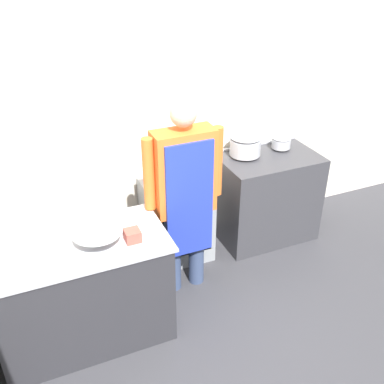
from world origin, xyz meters
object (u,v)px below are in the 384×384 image
stove (266,197)px  stock_pot (245,144)px  sauce_pot (281,142)px  mixing_bowl (98,238)px  plastic_tub (132,236)px  person_cook (184,189)px  fridge_unit (177,220)px

stove → stock_pot: stock_pot is taller
sauce_pot → mixing_bowl: bearing=-158.1°
stove → plastic_tub: bearing=-154.7°
person_cook → plastic_tub: bearing=-147.3°
mixing_bowl → sauce_pot: bearing=21.9°
stove → fridge_unit: bearing=176.3°
fridge_unit → sauce_pot: 1.33m
person_cook → stock_pot: size_ratio=5.81×
person_cook → sauce_pot: 1.40m
plastic_tub → sauce_pot: sauce_pot is taller
fridge_unit → mixing_bowl: (-0.91, -0.79, 0.55)m
fridge_unit → person_cook: 0.80m
stove → person_cook: 1.30m
plastic_tub → stock_pot: (1.43, 0.89, 0.11)m
mixing_bowl → plastic_tub: mixing_bowl is taller
mixing_bowl → sauce_pot: sauce_pot is taller
plastic_tub → stock_pot: size_ratio=0.37×
stock_pot → person_cook: bearing=-148.4°
sauce_pot → fridge_unit: bearing=-177.6°
plastic_tub → sauce_pot: size_ratio=0.59×
person_cook → mixing_bowl: (-0.80, -0.30, -0.07)m
stove → sauce_pot: (0.20, 0.11, 0.54)m
person_cook → sauce_pot: person_cook is taller
stove → person_cook: bearing=-158.9°
stove → sauce_pot: sauce_pot is taller
fridge_unit → plastic_tub: bearing=-128.3°
stove → person_cook: (-1.09, -0.42, 0.56)m
stove → sauce_pot: size_ratio=5.20×
fridge_unit → stove: bearing=-3.7°
person_cook → plastic_tub: person_cook is taller
stock_pot → sauce_pot: stock_pot is taller
fridge_unit → stock_pot: (0.76, 0.05, 0.66)m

